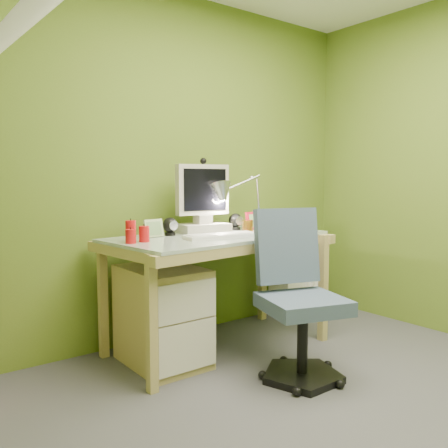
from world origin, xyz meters
TOP-DOWN VIEW (x-y plane):
  - floor at (0.00, 0.00)m, footprint 3.20×3.20m
  - wall_back at (0.00, 1.60)m, footprint 3.20×0.01m
  - desk at (0.09, 1.18)m, footprint 1.48×0.85m
  - monitor at (0.09, 1.36)m, footprint 0.41×0.26m
  - speaker_left at (-0.18, 1.34)m, footprint 0.10×0.10m
  - speaker_right at (0.36, 1.34)m, footprint 0.11×0.11m
  - keyboard at (0.01, 1.04)m, footprint 0.49×0.21m
  - mousepad at (0.47, 1.04)m, footprint 0.28×0.21m
  - mouse at (0.47, 1.04)m, footprint 0.11×0.08m
  - amber_tumbler at (0.27, 1.10)m, footprint 0.08×0.08m
  - candle_cluster at (-0.51, 1.19)m, footprint 0.18×0.17m
  - photo_frame_red at (0.51, 1.30)m, footprint 0.15×0.03m
  - photo_frame_blue at (0.65, 1.34)m, footprint 0.12×0.10m
  - photo_frame_green at (-0.31, 1.32)m, footprint 0.13×0.03m
  - desk_lamp at (0.54, 1.36)m, footprint 0.56×0.32m
  - task_chair at (0.17, 0.50)m, footprint 0.61×0.61m
  - radiator at (1.12, 1.48)m, footprint 0.47×0.24m

SIDE VIEW (x-z plane):
  - floor at x=0.00m, z-range -0.01..0.00m
  - radiator at x=1.12m, z-range 0.00..0.44m
  - desk at x=0.09m, z-range 0.00..0.76m
  - task_chair at x=0.17m, z-range 0.00..0.88m
  - mousepad at x=0.47m, z-range 0.76..0.77m
  - keyboard at x=0.01m, z-range 0.76..0.78m
  - mouse at x=0.47m, z-range 0.76..0.80m
  - amber_tumbler at x=0.27m, z-range 0.76..0.85m
  - photo_frame_green at x=-0.31m, z-range 0.76..0.87m
  - speaker_left at x=-0.18m, z-range 0.76..0.88m
  - photo_frame_blue at x=0.65m, z-range 0.76..0.88m
  - speaker_right at x=0.36m, z-range 0.76..0.88m
  - candle_cluster at x=-0.51m, z-range 0.76..0.88m
  - photo_frame_red at x=0.51m, z-range 0.76..0.89m
  - monitor at x=0.09m, z-range 0.76..1.29m
  - desk_lamp at x=0.54m, z-range 0.76..1.32m
  - wall_back at x=0.00m, z-range 0.00..2.40m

